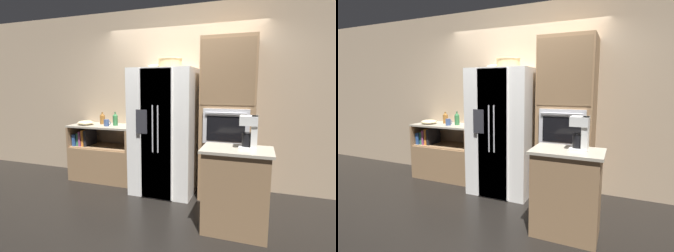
% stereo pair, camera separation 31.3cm
% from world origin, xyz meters
% --- Properties ---
extents(ground_plane, '(20.00, 20.00, 0.00)m').
position_xyz_m(ground_plane, '(0.00, 0.00, 0.00)').
color(ground_plane, black).
extents(wall_back, '(12.00, 0.06, 2.80)m').
position_xyz_m(wall_back, '(0.00, 0.45, 1.40)').
color(wall_back, tan).
rests_on(wall_back, ground_plane).
extents(counter_left, '(1.12, 0.56, 0.93)m').
position_xyz_m(counter_left, '(-1.29, 0.14, 0.35)').
color(counter_left, '#93704C').
rests_on(counter_left, ground_plane).
extents(refrigerator, '(0.91, 0.84, 1.82)m').
position_xyz_m(refrigerator, '(-0.14, 0.01, 0.91)').
color(refrigerator, white).
rests_on(refrigerator, ground_plane).
extents(wall_oven, '(0.72, 0.70, 2.21)m').
position_xyz_m(wall_oven, '(0.77, 0.10, 1.11)').
color(wall_oven, '#93704C').
rests_on(wall_oven, ground_plane).
extents(island_counter, '(0.73, 0.48, 0.92)m').
position_xyz_m(island_counter, '(0.96, -0.85, 0.46)').
color(island_counter, '#93704C').
rests_on(island_counter, ground_plane).
extents(wicker_basket, '(0.35, 0.35, 0.14)m').
position_xyz_m(wicker_basket, '(-0.04, -0.05, 1.90)').
color(wicker_basket, tan).
rests_on(wicker_basket, refrigerator).
extents(fruit_bowl, '(0.25, 0.25, 0.07)m').
position_xyz_m(fruit_bowl, '(-0.30, 0.05, 1.86)').
color(fruit_bowl, beige).
rests_on(fruit_bowl, refrigerator).
extents(bottle_tall, '(0.08, 0.08, 0.22)m').
position_xyz_m(bottle_tall, '(-1.07, 0.15, 1.04)').
color(bottle_tall, '#33723F').
rests_on(bottle_tall, counter_left).
extents(bottle_short, '(0.09, 0.09, 0.20)m').
position_xyz_m(bottle_short, '(-1.37, 0.24, 1.03)').
color(bottle_short, brown).
rests_on(bottle_short, counter_left).
extents(mug, '(0.12, 0.08, 0.11)m').
position_xyz_m(mug, '(-1.17, 0.04, 0.99)').
color(mug, '#384C7A').
rests_on(mug, counter_left).
extents(mixing_bowl, '(0.27, 0.27, 0.07)m').
position_xyz_m(mixing_bowl, '(-1.58, 0.06, 0.97)').
color(mixing_bowl, beige).
rests_on(mixing_bowl, counter_left).
extents(coffee_maker, '(0.18, 0.17, 0.35)m').
position_xyz_m(coffee_maker, '(1.09, -0.81, 1.11)').
color(coffee_maker, white).
rests_on(coffee_maker, island_counter).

